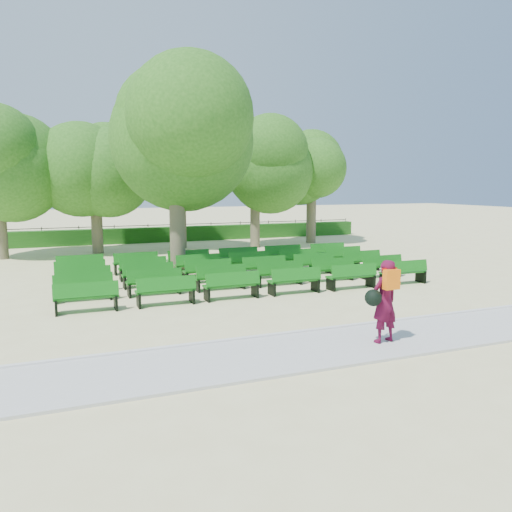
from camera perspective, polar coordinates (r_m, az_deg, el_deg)
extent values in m
plane|color=beige|center=(17.73, -1.22, -3.10)|extent=(120.00, 120.00, 0.00)
cube|color=#B8B9B4|center=(11.30, 12.16, -9.69)|extent=(30.00, 2.20, 0.06)
cube|color=silver|center=(12.22, 9.15, -8.14)|extent=(30.00, 0.12, 0.10)
cube|color=#1D5515|center=(31.05, -10.27, 2.45)|extent=(26.00, 0.70, 0.90)
cube|color=#126813|center=(18.17, -2.41, -1.47)|extent=(1.72, 0.54, 0.06)
cube|color=#126813|center=(17.95, -2.20, -0.82)|extent=(1.70, 0.19, 0.40)
cylinder|color=brown|center=(19.42, -8.98, 3.04)|extent=(0.58, 0.58, 3.53)
ellipsoid|color=#306A1C|center=(19.41, -9.20, 12.88)|extent=(5.70, 5.70, 5.13)
imported|color=#4B0A25|center=(11.14, 14.49, -5.04)|extent=(0.72, 0.54, 1.81)
cube|color=orange|center=(10.87, 15.22, -2.59)|extent=(0.34, 0.17, 0.42)
sphere|color=black|center=(10.87, 13.25, -4.67)|extent=(0.36, 0.36, 0.36)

